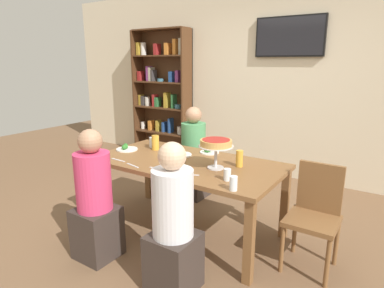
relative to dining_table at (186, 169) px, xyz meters
The scene contains 22 objects.
ground_plane 0.66m from the dining_table, ahead, with size 12.00×12.00×0.00m, color brown.
rear_partition 2.32m from the dining_table, 90.00° to the left, with size 8.00×0.12×2.80m, color beige.
dining_table is the anchor object (origin of this frame).
bookshelf 2.81m from the dining_table, 133.19° to the left, with size 1.10×0.30×2.21m.
television 2.52m from the dining_table, 83.03° to the left, with size 0.95×0.05×0.54m.
diner_near_left 0.91m from the dining_table, 116.20° to the right, with size 0.34×0.34×1.15m.
diner_near_right 0.91m from the dining_table, 61.78° to the right, with size 0.34×0.34×1.15m.
diner_far_left 0.91m from the dining_table, 118.78° to the left, with size 0.34×0.34×1.15m.
chair_head_east 1.22m from the dining_table, ahead, with size 0.40×0.40×0.87m.
deep_dish_pizza_stand 0.46m from the dining_table, ahead, with size 0.31×0.31×0.27m.
salad_plate_near_diner 0.79m from the dining_table, behind, with size 0.23×0.23×0.07m.
salad_plate_far_diner 0.23m from the dining_table, 141.93° to the left, with size 0.23×0.23×0.06m.
salad_plate_spare 0.38m from the dining_table, 84.32° to the left, with size 0.20×0.20×0.07m.
beer_glass_amber_tall 0.54m from the dining_table, 14.31° to the left, with size 0.07×0.07×0.15m, color gold.
beer_glass_amber_short 0.57m from the dining_table, 162.69° to the left, with size 0.08×0.08×0.16m, color gold.
water_glass_clear_near 0.64m from the dining_table, 23.66° to the right, with size 0.06×0.06×0.10m, color white.
water_glass_clear_far 0.84m from the dining_table, 30.26° to the right, with size 0.06×0.06×0.11m, color white.
water_glass_clear_spare 0.67m from the dining_table, 159.97° to the left, with size 0.07×0.07×0.11m, color white.
cutlery_fork_near 0.41m from the dining_table, 52.33° to the right, with size 0.18×0.02×0.01m, color silver.
cutlery_knife_near 0.35m from the dining_table, 103.09° to the right, with size 0.18×0.02×0.01m, color silver.
cutlery_fork_far 0.53m from the dining_table, 130.08° to the right, with size 0.18×0.02×0.01m, color silver.
cutlery_knife_far 0.68m from the dining_table, 148.71° to the right, with size 0.18×0.02×0.01m, color silver.
Camera 1 is at (1.72, -2.50, 1.68)m, focal length 30.57 mm.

